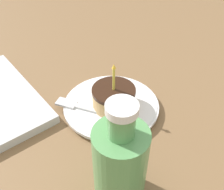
{
  "coord_description": "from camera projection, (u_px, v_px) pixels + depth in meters",
  "views": [
    {
      "loc": [
        0.35,
        -0.27,
        0.4
      ],
      "look_at": [
        0.01,
        0.0,
        0.04
      ],
      "focal_mm": 42.0,
      "sensor_mm": 36.0,
      "label": 1
    }
  ],
  "objects": [
    {
      "name": "fork",
      "position": [
        92.0,
        110.0,
        0.56
      ],
      "size": [
        0.17,
        0.12,
        0.0
      ],
      "color": "silver",
      "rests_on": "plate"
    },
    {
      "name": "bottle",
      "position": [
        120.0,
        163.0,
        0.38
      ],
      "size": [
        0.08,
        0.08,
        0.19
      ],
      "color": "#599959",
      "rests_on": "ground_plane"
    },
    {
      "name": "cake_slice",
      "position": [
        113.0,
        98.0,
        0.56
      ],
      "size": [
        0.09,
        0.09,
        0.11
      ],
      "color": "tan",
      "rests_on": "plate"
    },
    {
      "name": "plate",
      "position": [
        112.0,
        105.0,
        0.58
      ],
      "size": [
        0.21,
        0.21,
        0.02
      ],
      "color": "silver",
      "rests_on": "ground_plane"
    },
    {
      "name": "ground_plane",
      "position": [
        108.0,
        112.0,
        0.61
      ],
      "size": [
        2.4,
        2.4,
        0.04
      ],
      "color": "brown",
      "rests_on": "ground"
    }
  ]
}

